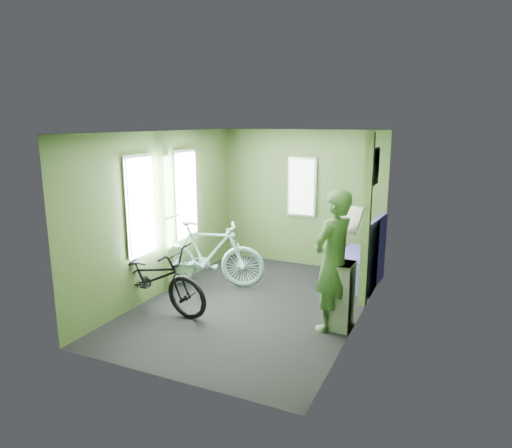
{
  "coord_description": "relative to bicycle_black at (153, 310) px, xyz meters",
  "views": [
    {
      "loc": [
        2.43,
        -5.26,
        2.43
      ],
      "look_at": [
        0.0,
        0.1,
        1.1
      ],
      "focal_mm": 32.0,
      "sensor_mm": 36.0,
      "label": 1
    }
  ],
  "objects": [
    {
      "name": "bicycle_black",
      "position": [
        0.0,
        0.0,
        0.0
      ],
      "size": [
        1.79,
        0.9,
        0.98
      ],
      "primitive_type": "imported",
      "rotation": [
        0.0,
        -0.13,
        1.46
      ],
      "color": "black",
      "rests_on": "ground"
    },
    {
      "name": "room",
      "position": [
        1.08,
        0.75,
        1.44
      ],
      "size": [
        4.0,
        4.02,
        2.31
      ],
      "color": "black",
      "rests_on": "ground"
    },
    {
      "name": "passenger",
      "position": [
        2.27,
        0.44,
        0.84
      ],
      "size": [
        0.61,
        0.77,
        1.68
      ],
      "rotation": [
        0.0,
        0.0,
        -1.96
      ],
      "color": "#3C5D32",
      "rests_on": "ground"
    },
    {
      "name": "bicycle_mint",
      "position": [
        0.23,
        1.06,
        0.0
      ],
      "size": [
        1.79,
        1.05,
        1.07
      ],
      "primitive_type": "imported",
      "rotation": [
        0.0,
        -0.11,
        1.86
      ],
      "color": "#82C2B8",
      "rests_on": "ground"
    },
    {
      "name": "waste_box",
      "position": [
        2.38,
        0.5,
        0.41
      ],
      "size": [
        0.24,
        0.33,
        0.81
      ],
      "primitive_type": "cube",
      "color": "gray",
      "rests_on": "ground"
    },
    {
      "name": "bench_seat",
      "position": [
        2.27,
        2.08,
        0.31
      ],
      "size": [
        0.63,
        1.04,
        1.05
      ],
      "rotation": [
        0.0,
        0.0,
        -0.08
      ],
      "color": "navy",
      "rests_on": "ground"
    }
  ]
}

